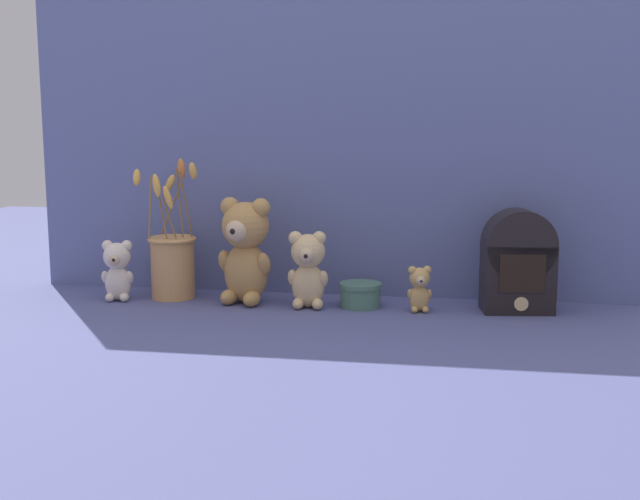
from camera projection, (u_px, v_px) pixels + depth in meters
The scene contains 9 objects.
ground_plane at pixel (319, 308), 1.94m from camera, with size 4.00×4.00×0.00m, color #4C5184.
backdrop_wall at pixel (330, 142), 2.04m from camera, with size 1.56×0.02×0.79m.
teddy_bear_large at pixel (245, 249), 1.97m from camera, with size 0.15×0.13×0.26m.
teddy_bear_medium at pixel (308, 268), 1.93m from camera, with size 0.10×0.09×0.19m.
teddy_bear_small at pixel (118, 269), 2.01m from camera, with size 0.08×0.08×0.15m.
teddy_bear_tiny at pixel (419, 288), 1.89m from camera, with size 0.06×0.06×0.11m.
flower_vase at pixel (173, 261), 2.03m from camera, with size 0.17×0.15×0.36m.
vintage_radio at pixel (518, 261), 1.88m from camera, with size 0.18×0.12×0.24m.
decorative_tin_tall at pixel (360, 295), 1.94m from camera, with size 0.10×0.10×0.06m.
Camera 1 is at (0.32, -1.86, 0.45)m, focal length 45.00 mm.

